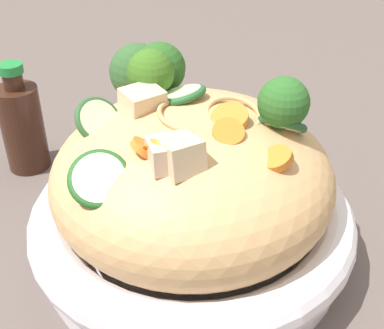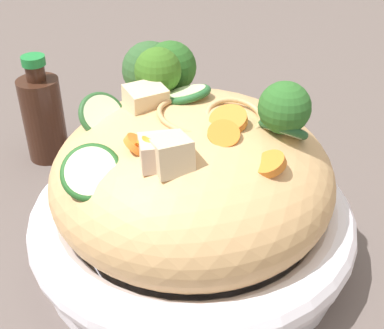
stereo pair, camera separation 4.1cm
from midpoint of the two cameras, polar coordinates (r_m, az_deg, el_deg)
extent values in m
plane|color=#5A4E4A|center=(0.46, -2.55, -9.26)|extent=(3.00, 3.00, 0.00)
cylinder|color=white|center=(0.46, -2.58, -8.40)|extent=(0.26, 0.26, 0.02)
torus|color=white|center=(0.44, -2.67, -5.74)|extent=(0.27, 0.27, 0.04)
ellipsoid|color=tan|center=(0.41, -2.82, -1.43)|extent=(0.23, 0.23, 0.12)
torus|color=tan|center=(0.40, -3.46, 1.66)|extent=(0.05, 0.05, 0.03)
torus|color=tan|center=(0.39, -3.38, 5.39)|extent=(0.08, 0.08, 0.01)
torus|color=tan|center=(0.40, -1.74, 1.34)|extent=(0.08, 0.08, 0.02)
torus|color=tan|center=(0.39, 1.65, 5.54)|extent=(0.05, 0.05, 0.01)
cone|color=#97AB75|center=(0.48, -8.31, 7.12)|extent=(0.04, 0.04, 0.02)
sphere|color=#315B2E|center=(0.47, -8.58, 10.10)|extent=(0.07, 0.07, 0.05)
cone|color=#8FB777|center=(0.39, 6.93, 3.89)|extent=(0.03, 0.03, 0.02)
sphere|color=#2C6427|center=(0.38, 7.16, 6.76)|extent=(0.05, 0.05, 0.04)
cone|color=#8DB875|center=(0.46, -6.07, 8.01)|extent=(0.03, 0.03, 0.01)
sphere|color=#2A5E23|center=(0.45, -6.24, 10.53)|extent=(0.06, 0.06, 0.05)
cone|color=#9BB571|center=(0.43, -7.22, 7.28)|extent=(0.02, 0.02, 0.02)
sphere|color=#3B6C20|center=(0.42, -7.43, 10.02)|extent=(0.04, 0.04, 0.04)
cylinder|color=orange|center=(0.34, -6.73, 0.97)|extent=(0.02, 0.03, 0.03)
cylinder|color=orange|center=(0.35, 6.20, 0.55)|extent=(0.03, 0.03, 0.01)
cylinder|color=orange|center=(0.35, -8.68, 1.71)|extent=(0.03, 0.03, 0.02)
cylinder|color=orange|center=(0.36, 1.36, 3.73)|extent=(0.03, 0.03, 0.01)
cylinder|color=orange|center=(0.38, 1.13, 5.11)|extent=(0.03, 0.03, 0.02)
cylinder|color=beige|center=(0.39, 7.07, 4.38)|extent=(0.04, 0.04, 0.02)
torus|color=#21542B|center=(0.39, 7.07, 4.38)|extent=(0.05, 0.05, 0.03)
cylinder|color=beige|center=(0.41, -13.22, 4.73)|extent=(0.03, 0.03, 0.03)
torus|color=#2A582B|center=(0.41, -13.22, 4.73)|extent=(0.04, 0.03, 0.03)
cylinder|color=beige|center=(0.35, -13.87, -1.45)|extent=(0.05, 0.05, 0.03)
torus|color=#225A22|center=(0.35, -13.87, -1.45)|extent=(0.06, 0.06, 0.03)
cylinder|color=beige|center=(0.41, -4.00, 7.67)|extent=(0.04, 0.04, 0.02)
torus|color=#255D2E|center=(0.41, -4.00, 7.67)|extent=(0.05, 0.05, 0.02)
cube|color=beige|center=(0.34, -5.98, 1.12)|extent=(0.04, 0.04, 0.02)
cube|color=beige|center=(0.40, -8.47, 6.74)|extent=(0.03, 0.03, 0.02)
cube|color=beige|center=(0.34, -4.72, 0.88)|extent=(0.03, 0.03, 0.03)
cylinder|color=#381E14|center=(0.58, -20.25, 3.71)|extent=(0.04, 0.04, 0.09)
cylinder|color=#381E14|center=(0.55, -21.35, 8.63)|extent=(0.02, 0.02, 0.02)
cylinder|color=#1E7F38|center=(0.55, -21.62, 9.86)|extent=(0.02, 0.02, 0.01)
camera|label=1|loc=(0.02, -92.86, -1.90)|focal=47.91mm
camera|label=2|loc=(0.02, 87.14, 1.90)|focal=47.91mm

